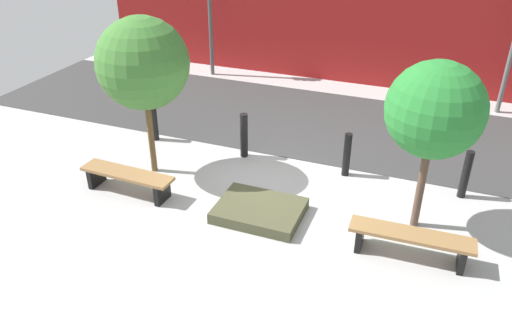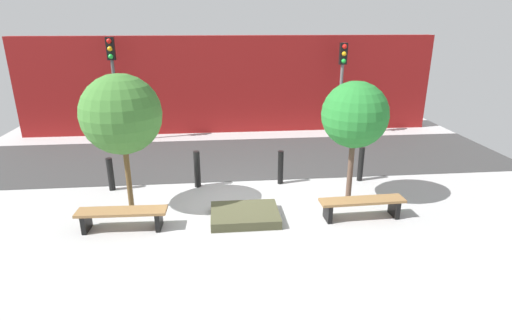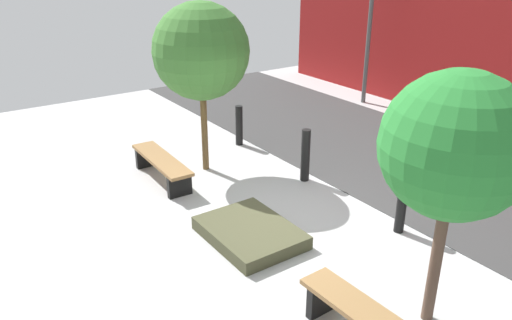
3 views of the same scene
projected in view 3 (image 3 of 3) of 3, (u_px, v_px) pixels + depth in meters
The scene contains 10 objects.
ground_plane at pixel (288, 224), 7.94m from camera, with size 18.00×18.00×0.00m, color #A8A8A8.
road_strip at pixel (433, 171), 9.84m from camera, with size 18.00×4.18×0.01m, color #363636.
bench_left at pixel (162, 164), 9.33m from camera, with size 1.91×0.50×0.46m.
planter_bed at pixel (250, 233), 7.51m from camera, with size 1.54×1.17×0.21m, color #43432D.
tree_behind_left_bench at pixel (201, 52), 9.04m from camera, with size 1.78×1.78×3.23m.
tree_behind_right_bench at pixel (455, 146), 5.08m from camera, with size 1.57×1.57×2.99m.
bollard_far_left at pixel (239, 125), 11.02m from camera, with size 0.16×0.16×0.89m, color black.
bollard_left at pixel (305, 155), 9.27m from camera, with size 0.17×0.17×1.01m, color black.
bollard_center at pixel (402, 204), 7.57m from camera, with size 0.15×0.15×0.94m, color black.
traffic_light_west at pixel (371, 8), 13.24m from camera, with size 0.28×0.27×3.75m.
Camera 3 is at (5.38, -4.36, 4.05)m, focal length 35.00 mm.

